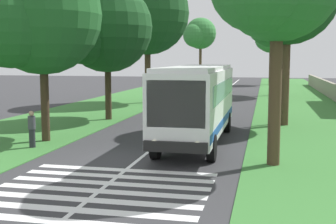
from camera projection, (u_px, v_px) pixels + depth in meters
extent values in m
plane|color=#333335|center=(139.00, 159.00, 18.45)|extent=(160.00, 160.00, 0.00)
cube|color=#387533|center=(90.00, 112.00, 34.72)|extent=(120.00, 8.00, 0.04)
cube|color=#387533|center=(312.00, 118.00, 31.28)|extent=(120.00, 8.00, 0.04)
cube|color=silver|center=(195.00, 115.00, 33.00)|extent=(110.00, 0.16, 0.01)
cube|color=white|center=(198.00, 100.00, 21.84)|extent=(11.00, 2.50, 2.90)
cube|color=slate|center=(199.00, 89.00, 22.07)|extent=(9.68, 2.54, 0.85)
cube|color=slate|center=(176.00, 104.00, 16.50)|extent=(0.08, 2.20, 1.74)
cube|color=#1E4C9E|center=(198.00, 120.00, 21.96)|extent=(10.78, 2.53, 0.36)
cube|color=white|center=(198.00, 68.00, 21.66)|extent=(10.56, 2.30, 0.18)
cube|color=black|center=(175.00, 147.00, 16.58)|extent=(0.16, 2.40, 0.40)
sphere|color=#F2EDCC|center=(154.00, 142.00, 16.79)|extent=(0.24, 0.24, 0.24)
sphere|color=#F2EDCC|center=(197.00, 144.00, 16.45)|extent=(0.24, 0.24, 0.24)
cylinder|color=black|center=(156.00, 146.00, 18.49)|extent=(1.10, 0.32, 1.10)
cylinder|color=black|center=(187.00, 121.00, 25.67)|extent=(1.10, 0.32, 1.10)
cylinder|color=black|center=(212.00, 148.00, 18.00)|extent=(1.10, 0.32, 1.10)
cylinder|color=black|center=(227.00, 122.00, 25.18)|extent=(1.10, 0.32, 1.10)
cube|color=silver|center=(61.00, 222.00, 11.45)|extent=(0.45, 6.80, 0.01)
cube|color=silver|center=(75.00, 210.00, 12.32)|extent=(0.45, 6.80, 0.01)
cube|color=silver|center=(88.00, 200.00, 13.19)|extent=(0.45, 6.80, 0.01)
cube|color=silver|center=(99.00, 191.00, 14.07)|extent=(0.45, 6.80, 0.01)
cube|color=silver|center=(109.00, 183.00, 14.94)|extent=(0.45, 6.80, 0.01)
cube|color=silver|center=(118.00, 176.00, 15.81)|extent=(0.45, 6.80, 0.01)
cube|color=silver|center=(125.00, 170.00, 16.69)|extent=(0.45, 6.80, 0.01)
cube|color=navy|center=(184.00, 100.00, 38.45)|extent=(4.30, 1.75, 0.70)
cube|color=slate|center=(184.00, 93.00, 38.28)|extent=(2.00, 1.61, 0.55)
cylinder|color=black|center=(172.00, 104.00, 37.33)|extent=(0.64, 0.22, 0.64)
cylinder|color=black|center=(178.00, 101.00, 39.95)|extent=(0.64, 0.22, 0.64)
cylinder|color=black|center=(190.00, 105.00, 37.00)|extent=(0.64, 0.22, 0.64)
cylinder|color=black|center=(195.00, 102.00, 39.62)|extent=(0.64, 0.22, 0.64)
cube|color=gray|center=(193.00, 95.00, 44.61)|extent=(4.30, 1.75, 0.70)
cube|color=slate|center=(193.00, 88.00, 44.43)|extent=(2.00, 1.61, 0.55)
cylinder|color=black|center=(183.00, 98.00, 43.48)|extent=(0.64, 0.22, 0.64)
cylinder|color=black|center=(187.00, 95.00, 46.10)|extent=(0.64, 0.22, 0.64)
cylinder|color=black|center=(199.00, 98.00, 43.16)|extent=(0.64, 0.22, 0.64)
cylinder|color=black|center=(203.00, 96.00, 45.78)|extent=(0.64, 0.22, 0.64)
cube|color=silver|center=(208.00, 81.00, 52.69)|extent=(6.00, 2.10, 2.10)
cube|color=slate|center=(208.00, 77.00, 52.84)|extent=(5.04, 2.13, 0.70)
cube|color=slate|center=(204.00, 80.00, 49.78)|extent=(0.06, 1.76, 1.18)
cylinder|color=black|center=(197.00, 91.00, 51.18)|extent=(0.76, 0.24, 0.76)
cylinder|color=black|center=(202.00, 89.00, 54.87)|extent=(0.76, 0.24, 0.76)
cylinder|color=black|center=(214.00, 91.00, 50.78)|extent=(0.76, 0.24, 0.76)
cylinder|color=black|center=(217.00, 89.00, 54.47)|extent=(0.76, 0.24, 0.76)
cylinder|color=#4C3826|center=(148.00, 70.00, 41.23)|extent=(0.54, 0.54, 6.05)
sphere|color=#19471E|center=(147.00, 13.00, 40.63)|extent=(7.56, 7.56, 7.56)
sphere|color=#19471E|center=(153.00, 21.00, 42.89)|extent=(4.53, 4.53, 4.53)
sphere|color=#19471E|center=(129.00, 17.00, 39.10)|extent=(5.40, 5.40, 5.40)
cylinder|color=#3D2D1E|center=(108.00, 86.00, 30.01)|extent=(0.42, 0.42, 4.46)
sphere|color=#19471E|center=(107.00, 27.00, 29.55)|extent=(5.93, 5.93, 5.93)
sphere|color=#19471E|center=(116.00, 35.00, 31.33)|extent=(4.16, 4.16, 4.16)
sphere|color=#19471E|center=(86.00, 33.00, 28.36)|extent=(4.00, 4.00, 4.00)
cylinder|color=#3D2D1E|center=(45.00, 95.00, 22.18)|extent=(0.41, 0.41, 4.56)
sphere|color=#1E5623|center=(42.00, 15.00, 21.72)|extent=(5.76, 5.76, 5.76)
sphere|color=#1E5623|center=(58.00, 26.00, 23.45)|extent=(4.00, 4.00, 4.00)
sphere|color=#1E5623|center=(10.00, 22.00, 20.55)|extent=(4.22, 4.22, 4.22)
cylinder|color=#4C3826|center=(200.00, 62.00, 78.98)|extent=(0.47, 0.47, 6.82)
sphere|color=#337A38|center=(201.00, 33.00, 78.39)|extent=(5.42, 5.42, 5.42)
sphere|color=#337A38|center=(202.00, 36.00, 80.02)|extent=(3.33, 3.33, 3.33)
sphere|color=#337A38|center=(195.00, 35.00, 77.30)|extent=(4.00, 4.00, 4.00)
cylinder|color=brown|center=(271.00, 65.00, 69.04)|extent=(0.47, 0.47, 5.91)
sphere|color=#337A38|center=(271.00, 37.00, 68.53)|extent=(4.74, 4.74, 4.74)
sphere|color=#337A38|center=(271.00, 40.00, 69.95)|extent=(3.12, 3.12, 3.12)
sphere|color=#337A38|center=(266.00, 39.00, 67.57)|extent=(3.41, 3.41, 3.41)
cylinder|color=#3D2D1E|center=(274.00, 65.00, 49.23)|extent=(0.45, 0.45, 6.67)
sphere|color=#286B2D|center=(275.00, 17.00, 48.61)|extent=(6.61, 6.61, 6.61)
sphere|color=#286B2D|center=(275.00, 23.00, 50.60)|extent=(4.73, 4.73, 4.73)
sphere|color=#286B2D|center=(265.00, 20.00, 47.28)|extent=(4.18, 4.18, 4.18)
cylinder|color=#4C3826|center=(285.00, 74.00, 27.34)|extent=(0.50, 0.50, 6.21)
sphere|color=#19471E|center=(286.00, 5.00, 28.59)|extent=(3.85, 3.85, 3.85)
cylinder|color=#4C3826|center=(275.00, 90.00, 17.10)|extent=(0.48, 0.48, 5.72)
cylinder|color=#473828|center=(276.00, 52.00, 27.49)|extent=(0.24, 0.24, 8.83)
cylinder|color=#26262D|center=(32.00, 138.00, 20.72)|extent=(0.28, 0.28, 0.85)
cylinder|color=#3F3F47|center=(32.00, 123.00, 20.63)|extent=(0.34, 0.34, 0.60)
sphere|color=tan|center=(31.00, 113.00, 20.58)|extent=(0.24, 0.24, 0.24)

